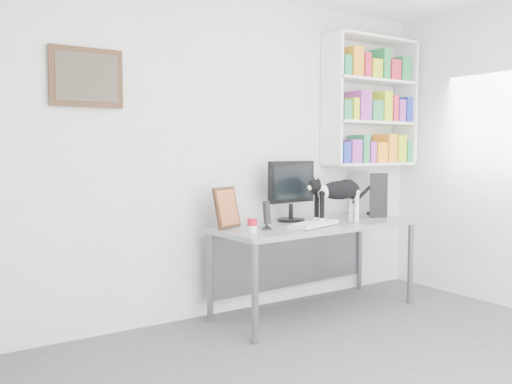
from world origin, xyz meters
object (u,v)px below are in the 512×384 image
keyboard (313,224)px  pc_tower (368,194)px  monitor (291,191)px  soup_can (252,226)px  bookshelf (371,102)px  speaker (267,214)px  desk (316,268)px  leaning_print (227,207)px  cat (338,201)px

keyboard → pc_tower: 0.94m
monitor → soup_can: (-0.65, -0.39, -0.21)m
bookshelf → keyboard: size_ratio=2.53×
bookshelf → speaker: bearing=-166.7°
monitor → keyboard: bearing=-101.9°
monitor → speaker: bearing=-153.2°
desk → keyboard: 0.45m
monitor → leaning_print: (-0.67, -0.03, -0.10)m
pc_tower → speaker: (-1.29, -0.19, -0.09)m
speaker → keyboard: bearing=-7.9°
bookshelf → cat: 1.24m
desk → soup_can: size_ratio=16.86×
bookshelf → leaning_print: bearing=-176.4°
leaning_print → keyboard: bearing=-51.0°
desk → monitor: monitor is taller
pc_tower → soup_can: size_ratio=3.81×
pc_tower → cat: size_ratio=0.68×
leaning_print → cat: size_ratio=0.55×
desk → leaning_print: leaning_print is taller
monitor → leaning_print: size_ratio=1.58×
soup_can → monitor: bearing=30.8°
bookshelf → keyboard: bearing=-157.9°
bookshelf → monitor: 1.30m
desk → monitor: 0.69m
monitor → soup_can: monitor is taller
desk → cat: 0.60m
monitor → pc_tower: size_ratio=1.28×
cat → keyboard: bearing=-171.7°
speaker → cat: size_ratio=0.38×
desk → soup_can: (-0.76, -0.18, 0.44)m
desk → speaker: speaker is taller
keyboard → speaker: size_ratio=2.12×
pc_tower → keyboard: bearing=-143.2°
soup_can → cat: (0.91, 0.07, 0.13)m
soup_can → cat: cat is taller
cat → speaker: bearing=177.7°
bookshelf → pc_tower: bearing=-137.6°
monitor → pc_tower: bearing=-11.2°
leaning_print → cat: 0.97m
speaker → leaning_print: bearing=136.0°
keyboard → soup_can: soup_can is taller
bookshelf → pc_tower: 0.91m
desk → cat: cat is taller
bookshelf → pc_tower: bookshelf is taller
monitor → desk: bearing=-68.0°
bookshelf → speaker: bookshelf is taller
speaker → cat: cat is taller
monitor → cat: monitor is taller
leaning_print → soup_can: size_ratio=3.08×
keyboard → speaker: (-0.40, 0.08, 0.10)m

